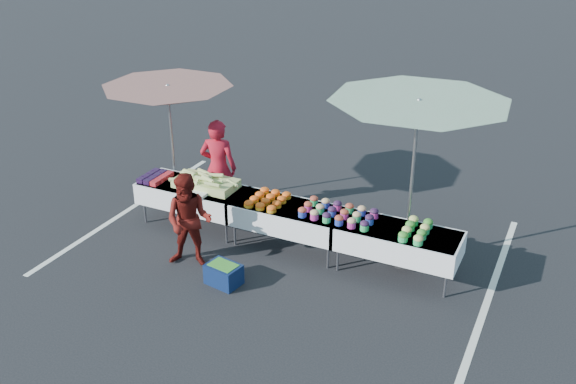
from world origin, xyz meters
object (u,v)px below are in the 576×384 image
at_px(table_right, 397,240).
at_px(customer, 189,221).
at_px(table_left, 193,194).
at_px(table_center, 288,216).
at_px(vendor, 219,168).
at_px(umbrella_left, 168,96).
at_px(umbrella_right, 418,115).
at_px(storage_bin, 224,274).

xyz_separation_m(table_right, customer, (-2.93, -1.09, 0.17)).
bearing_deg(table_right, table_left, 180.00).
height_order(table_center, customer, customer).
relative_size(table_right, vendor, 1.05).
distance_m(table_center, table_right, 1.80).
bearing_deg(table_center, umbrella_left, 169.02).
bearing_deg(vendor, umbrella_left, -8.19).
xyz_separation_m(table_right, umbrella_left, (-4.30, 0.49, 1.50)).
distance_m(table_right, customer, 3.13).
bearing_deg(customer, vendor, 89.50).
bearing_deg(umbrella_right, umbrella_left, 178.88).
height_order(table_center, umbrella_left, umbrella_left).
distance_m(table_right, vendor, 3.49).
xyz_separation_m(vendor, customer, (0.49, -1.67, -0.13)).
height_order(umbrella_left, storage_bin, umbrella_left).
xyz_separation_m(umbrella_left, storage_bin, (2.10, -1.84, -1.92)).
height_order(table_left, customer, customer).
relative_size(table_left, customer, 1.23).
bearing_deg(umbrella_left, table_left, -34.72).
height_order(vendor, customer, vendor).
bearing_deg(table_right, customer, -159.52).
distance_m(table_left, storage_bin, 1.99).
distance_m(table_right, umbrella_right, 1.87).
distance_m(table_left, umbrella_left, 1.73).
relative_size(table_center, storage_bin, 3.41).
bearing_deg(table_left, vendor, 73.12).
bearing_deg(table_left, table_center, 0.00).
distance_m(vendor, storage_bin, 2.40).
relative_size(vendor, customer, 1.17).
distance_m(table_center, umbrella_right, 2.62).
relative_size(umbrella_right, storage_bin, 5.99).
bearing_deg(vendor, table_right, 156.13).
height_order(customer, storage_bin, customer).
height_order(customer, umbrella_right, umbrella_right).
bearing_deg(storage_bin, table_center, 83.39).
relative_size(vendor, storage_bin, 3.23).
relative_size(table_right, umbrella_left, 0.64).
bearing_deg(umbrella_right, table_right, -95.26).
bearing_deg(storage_bin, customer, 170.13).
bearing_deg(table_left, umbrella_right, 6.28).
bearing_deg(table_center, table_left, 180.00).
relative_size(table_left, vendor, 1.05).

